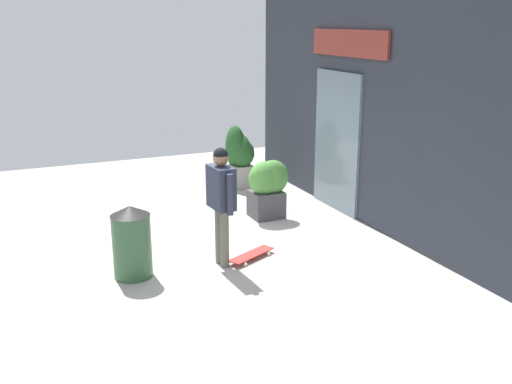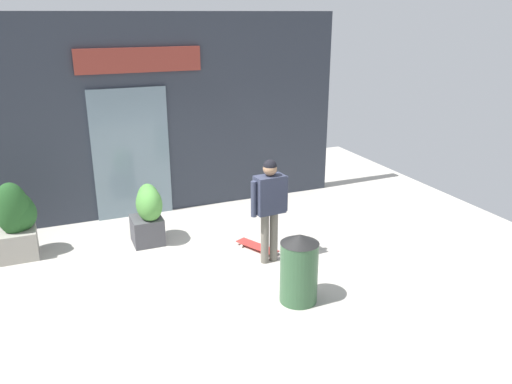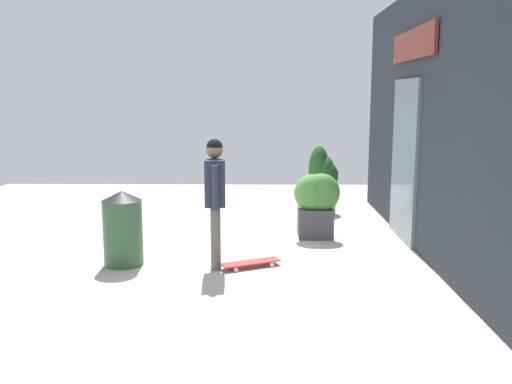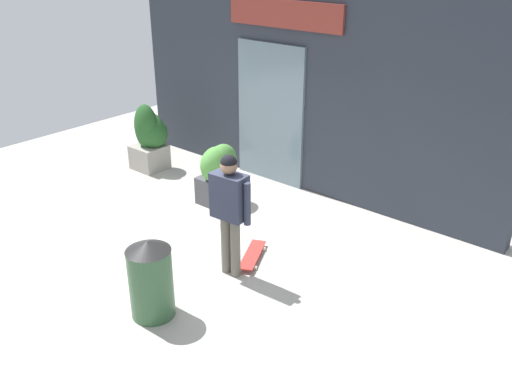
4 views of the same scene
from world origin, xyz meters
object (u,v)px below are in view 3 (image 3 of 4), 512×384
object	(u,v)px
planter_box_left	(316,202)
trash_bin	(123,228)
skateboarder	(215,189)
planter_box_right	(322,179)
skateboard	(251,263)

from	to	relation	value
planter_box_left	trash_bin	distance (m)	3.10
skateboarder	planter_box_right	xyz separation A→B (m)	(-3.69, 1.75, -0.40)
planter_box_right	trash_bin	size ratio (longest dim) A/B	1.28
skateboard	planter_box_left	size ratio (longest dim) A/B	0.79
planter_box_left	planter_box_right	xyz separation A→B (m)	(-2.07, 0.29, 0.07)
planter_box_right	trash_bin	bearing A→B (deg)	-40.02
planter_box_left	skateboarder	bearing A→B (deg)	-42.09
skateboarder	planter_box_right	bearing A→B (deg)	60.12
skateboard	planter_box_left	distance (m)	1.96
trash_bin	skateboarder	bearing A→B (deg)	84.80
planter_box_right	trash_bin	distance (m)	4.67
skateboarder	planter_box_left	distance (m)	2.23
skateboarder	skateboard	distance (m)	1.08
planter_box_left	trash_bin	size ratio (longest dim) A/B	1.03
planter_box_left	planter_box_right	distance (m)	2.09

